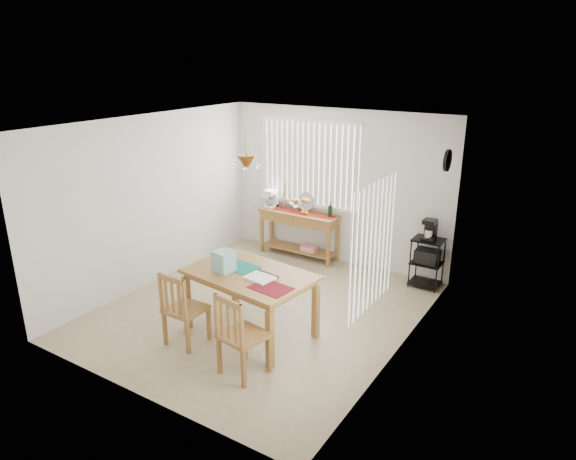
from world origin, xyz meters
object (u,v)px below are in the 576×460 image
Objects in this scene: chair_right at (241,336)px; sideboard at (299,223)px; wire_cart at (427,258)px; chair_left at (183,309)px; dining_table at (250,280)px; cart_items at (430,230)px.

sideboard is at bearing 110.85° from chair_right.
wire_cart is 0.78× the size of chair_right.
sideboard is at bearing 179.35° from wire_cart.
chair_left reaches higher than sideboard.
sideboard is 3.64m from chair_right.
dining_table is at bearing 119.72° from chair_right.
chair_right is at bearing -69.15° from sideboard.
dining_table reaches higher than wire_cart.
sideboard is at bearing 107.84° from dining_table.
sideboard is 4.54× the size of cart_items.
wire_cart is at bearing -0.65° from sideboard.
dining_table is at bearing -119.73° from wire_cart.
wire_cart is at bearing -90.00° from cart_items.
sideboard is 2.32m from cart_items.
chair_right is (0.99, -0.15, 0.02)m from chair_left.
wire_cart is 0.81× the size of chair_left.
dining_table is (-1.47, -2.57, 0.28)m from wire_cart.
cart_items is (2.30, -0.02, 0.31)m from sideboard.
wire_cart is (2.30, -0.03, -0.15)m from sideboard.
cart_items reaches higher than chair_right.
chair_left is (-1.99, -3.23, -0.45)m from cart_items.
chair_right is at bearing -8.45° from chair_left.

